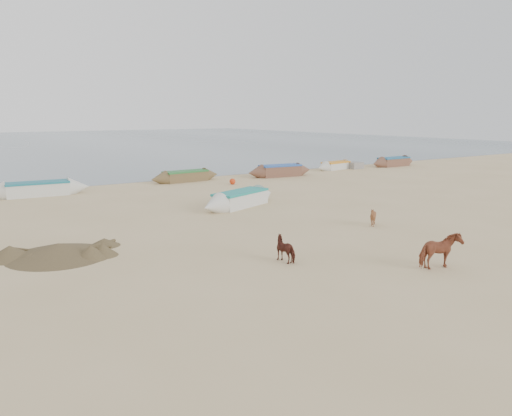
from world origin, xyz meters
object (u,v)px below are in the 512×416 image
(calf_front, at_px, (373,217))
(calf_right, at_px, (287,249))
(cow_adult, at_px, (440,251))
(near_canoe, at_px, (241,199))

(calf_front, bearing_deg, calf_right, -66.68)
(calf_front, distance_m, calf_right, 7.00)
(calf_right, bearing_deg, calf_front, -101.00)
(cow_adult, height_order, calf_right, cow_adult)
(calf_right, distance_m, near_canoe, 10.70)
(calf_front, distance_m, near_canoe, 8.00)
(calf_front, bearing_deg, cow_adult, -22.25)
(cow_adult, distance_m, calf_right, 5.11)
(cow_adult, bearing_deg, near_canoe, 9.60)
(near_canoe, bearing_deg, calf_right, -134.82)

